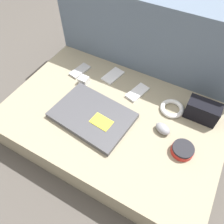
% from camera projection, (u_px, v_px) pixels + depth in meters
% --- Properties ---
extents(ground_plane, '(8.00, 8.00, 0.00)m').
position_uv_depth(ground_plane, '(112.00, 133.00, 1.11)').
color(ground_plane, '#4C4742').
extents(couch_seat, '(0.98, 0.64, 0.16)m').
position_uv_depth(couch_seat, '(112.00, 125.00, 1.05)').
color(couch_seat, gray).
rests_on(couch_seat, ground_plane).
extents(couch_backrest, '(0.98, 0.20, 0.52)m').
position_uv_depth(couch_backrest, '(151.00, 46.00, 1.12)').
color(couch_backrest, slate).
rests_on(couch_backrest, ground_plane).
extents(laptop, '(0.36, 0.27, 0.03)m').
position_uv_depth(laptop, '(92.00, 115.00, 0.97)').
color(laptop, '#47474C').
rests_on(laptop, couch_seat).
extents(computer_mouse, '(0.08, 0.07, 0.04)m').
position_uv_depth(computer_mouse, '(163.00, 129.00, 0.92)').
color(computer_mouse, gray).
rests_on(computer_mouse, couch_seat).
extents(speaker_puck, '(0.09, 0.09, 0.03)m').
position_uv_depth(speaker_puck, '(183.00, 150.00, 0.86)').
color(speaker_puck, red).
rests_on(speaker_puck, couch_seat).
extents(phone_silver, '(0.07, 0.12, 0.01)m').
position_uv_depth(phone_silver, '(80.00, 71.00, 1.15)').
color(phone_silver, '#B7B7BC').
rests_on(phone_silver, couch_seat).
extents(phone_black, '(0.09, 0.13, 0.01)m').
position_uv_depth(phone_black, '(113.00, 76.00, 1.13)').
color(phone_black, silver).
rests_on(phone_black, couch_seat).
extents(phone_small, '(0.09, 0.13, 0.01)m').
position_uv_depth(phone_small, '(137.00, 92.00, 1.06)').
color(phone_small, silver).
rests_on(phone_small, couch_seat).
extents(camera_pouch, '(0.14, 0.07, 0.09)m').
position_uv_depth(camera_pouch, '(202.00, 111.00, 0.94)').
color(camera_pouch, black).
rests_on(camera_pouch, couch_seat).
extents(charger_brick, '(0.04, 0.04, 0.04)m').
position_uv_depth(charger_brick, '(84.00, 80.00, 1.09)').
color(charger_brick, silver).
rests_on(charger_brick, couch_seat).
extents(cable_coil, '(0.11, 0.11, 0.02)m').
position_uv_depth(cable_coil, '(172.00, 108.00, 0.99)').
color(cable_coil, white).
rests_on(cable_coil, couch_seat).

